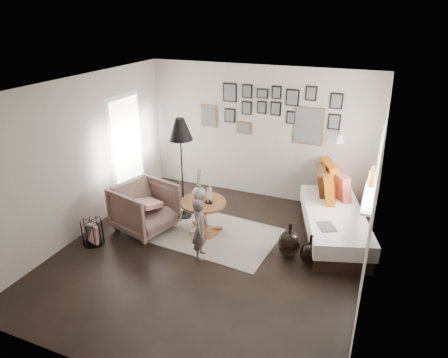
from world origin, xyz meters
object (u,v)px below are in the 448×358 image
at_px(floor_lamp, 180,133).
at_px(magazine_basket, 92,232).
at_px(pedestal_table, 203,218).
at_px(demijohn_large, 289,243).
at_px(daybed, 335,218).
at_px(vase, 199,191).
at_px(child, 200,229).
at_px(armchair, 145,208).
at_px(demijohn_small, 310,254).

bearing_deg(floor_lamp, magazine_basket, -124.50).
bearing_deg(pedestal_table, demijohn_large, -3.74).
xyz_separation_m(daybed, magazine_basket, (-3.59, -1.77, -0.12)).
height_order(vase, daybed, vase).
bearing_deg(floor_lamp, pedestal_table, -33.56).
bearing_deg(vase, child, -63.34).
bearing_deg(floor_lamp, demijohn_large, -13.10).
distance_m(armchair, demijohn_large, 2.50).
xyz_separation_m(vase, magazine_basket, (-1.45, -1.00, -0.56)).
bearing_deg(pedestal_table, magazine_basket, -147.22).
relative_size(demijohn_small, child, 0.50).
bearing_deg(demijohn_small, armchair, -179.00).
relative_size(magazine_basket, demijohn_large, 0.77).
relative_size(floor_lamp, demijohn_large, 3.45).
height_order(daybed, child, daybed).
relative_size(pedestal_table, armchair, 0.84).
bearing_deg(daybed, magazine_basket, -171.15).
xyz_separation_m(magazine_basket, demijohn_large, (3.03, 0.89, 0.00)).
height_order(pedestal_table, demijohn_small, pedestal_table).
distance_m(vase, magazine_basket, 1.85).
height_order(vase, child, vase).
bearing_deg(vase, pedestal_table, -14.04).
relative_size(floor_lamp, magazine_basket, 4.50).
xyz_separation_m(armchair, floor_lamp, (0.39, 0.66, 1.19)).
bearing_deg(demijohn_large, pedestal_table, 176.26).
bearing_deg(daybed, armchair, -178.25).
xyz_separation_m(armchair, child, (1.24, -0.40, 0.08)).
bearing_deg(daybed, pedestal_table, -176.51).
bearing_deg(armchair, pedestal_table, -59.98).
bearing_deg(magazine_basket, floor_lamp, 55.50).
distance_m(magazine_basket, demijohn_large, 3.16).
bearing_deg(floor_lamp, vase, -36.09).
distance_m(demijohn_large, child, 1.39).
xyz_separation_m(armchair, demijohn_small, (2.83, 0.05, -0.23)).
xyz_separation_m(vase, daybed, (2.14, 0.77, -0.45)).
xyz_separation_m(armchair, demijohn_large, (2.48, 0.17, -0.21)).
bearing_deg(armchair, vase, -57.51).
height_order(armchair, magazine_basket, armchair).
bearing_deg(magazine_basket, demijohn_small, 12.74).
height_order(armchair, child, child).
xyz_separation_m(pedestal_table, vase, (-0.08, 0.02, 0.49)).
distance_m(floor_lamp, demijohn_small, 2.89).
bearing_deg(daybed, demijohn_large, -139.36).
bearing_deg(demijohn_small, magazine_basket, -167.26).
height_order(vase, floor_lamp, floor_lamp).
height_order(daybed, floor_lamp, floor_lamp).
distance_m(vase, demijohn_small, 2.04).
relative_size(demijohn_large, demijohn_small, 1.10).
bearing_deg(daybed, demijohn_small, -118.77).
distance_m(daybed, child, 2.31).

